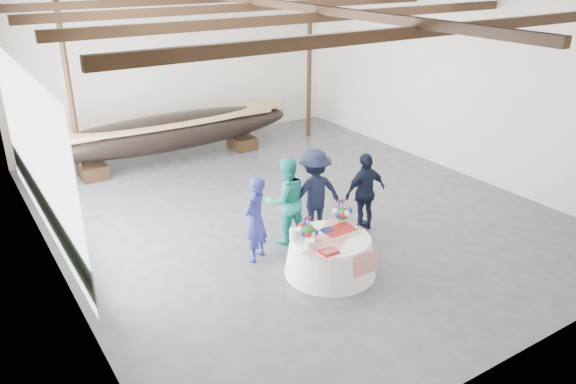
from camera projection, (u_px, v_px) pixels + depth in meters
floor at (290, 208)px, 12.73m from camera, size 10.00×12.00×0.01m
wall_back at (179, 67)px, 16.49m from camera, size 10.00×0.02×4.50m
wall_front at (544, 213)px, 7.21m from camera, size 10.00×0.02×4.50m
wall_left at (39, 153)px, 9.36m from camera, size 0.02×12.00×4.50m
wall_right at (454, 84)px, 14.34m from camera, size 0.02×12.00×4.50m
pavilion_structure at (271, 22)px, 11.75m from camera, size 9.80×11.76×4.50m
open_bay at (35, 160)px, 10.33m from camera, size 0.03×7.00×3.20m
longboat_display at (171, 132)px, 15.21m from camera, size 7.26×1.45×1.36m
banquet_table at (330, 255)px, 10.03m from camera, size 1.65×1.65×0.71m
tabletop_items at (325, 227)px, 9.94m from camera, size 1.57×1.32×0.40m
guest_woman_blue at (255, 219)px, 10.30m from camera, size 0.72×0.66×1.66m
guest_woman_teal at (286, 201)px, 10.95m from camera, size 0.93×0.77×1.76m
guest_man_left at (314, 193)px, 11.22m from camera, size 1.26×0.83×1.82m
guest_man_right at (365, 192)px, 11.45m from camera, size 0.99×0.43×1.67m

